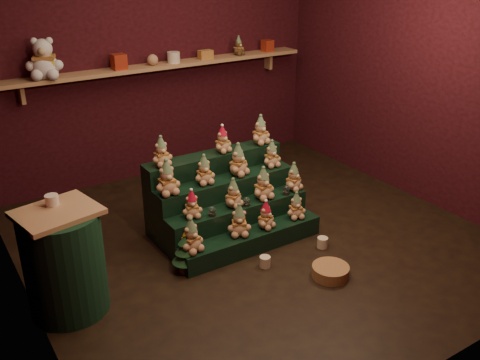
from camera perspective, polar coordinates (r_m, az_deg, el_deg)
ground at (r=5.04m, az=1.67°, el=-6.32°), size 4.00×4.00×0.00m
back_wall at (r=6.26m, az=-9.07°, el=13.14°), size 4.00×0.10×2.80m
front_wall at (r=3.13m, az=23.64°, el=0.55°), size 4.00×0.10×2.80m
right_wall at (r=5.88m, az=18.94°, el=11.50°), size 0.10×4.00×2.80m
back_shelf at (r=6.12m, az=-8.31°, el=11.93°), size 3.60×0.26×0.24m
riser_tier_front at (r=4.84m, az=1.24°, el=-6.48°), size 1.40×0.22×0.18m
riser_tier_midfront at (r=4.95m, az=-0.17°, el=-4.50°), size 1.40×0.22×0.36m
riser_tier_midback at (r=5.08m, az=-1.51°, el=-2.62°), size 1.40×0.22×0.54m
riser_tier_back at (r=5.21m, az=-2.78°, el=-0.82°), size 1.40×0.22×0.72m
teddy_0 at (r=4.45m, az=-5.24°, el=-5.91°), size 0.26×0.24×0.30m
teddy_1 at (r=4.67m, az=-0.09°, el=-4.29°), size 0.27×0.26×0.29m
teddy_2 at (r=4.80m, az=2.76°, el=-3.75°), size 0.23×0.22×0.26m
teddy_3 at (r=5.00m, az=6.01°, el=-2.72°), size 0.22×0.20×0.25m
teddy_4 at (r=4.62m, az=-5.16°, el=-2.58°), size 0.21×0.20×0.25m
teddy_5 at (r=4.78m, az=-0.74°, el=-1.41°), size 0.25×0.24×0.27m
teddy_6 at (r=4.93m, az=2.48°, el=-0.36°), size 0.23×0.21×0.30m
teddy_7 at (r=5.13m, az=5.73°, el=0.35°), size 0.24×0.23×0.27m
teddy_8 at (r=4.63m, az=-7.81°, el=0.27°), size 0.22×0.20×0.31m
teddy_9 at (r=4.81m, az=-3.85°, el=1.10°), size 0.20×0.18×0.27m
teddy_10 at (r=4.98m, az=-0.20°, el=2.17°), size 0.28×0.27×0.30m
teddy_11 at (r=5.19m, az=3.40°, el=2.80°), size 0.19×0.17×0.26m
teddy_12 at (r=4.78m, az=-8.40°, el=3.04°), size 0.20×0.18×0.27m
teddy_13 at (r=5.06m, az=-1.89°, el=4.36°), size 0.21×0.20×0.25m
teddy_14 at (r=5.27m, az=2.19°, el=5.36°), size 0.23×0.21×0.28m
snow_globe_a at (r=4.66m, az=-2.99°, el=-3.32°), size 0.07×0.07×0.09m
snow_globe_b at (r=4.83m, az=0.75°, el=-2.31°), size 0.06×0.06×0.08m
snow_globe_c at (r=5.06m, az=4.95°, el=-1.05°), size 0.07×0.07×0.09m
side_table at (r=4.14m, az=-18.22°, el=-8.29°), size 0.62×0.58×0.83m
table_ornament at (r=4.01m, az=-19.43°, el=-2.03°), size 0.10×0.10×0.08m
mini_christmas_tree at (r=4.50m, az=-5.88°, el=-7.70°), size 0.22×0.22×0.38m
mug_left at (r=4.62m, az=2.68°, el=-8.69°), size 0.10×0.10×0.10m
mug_right at (r=4.94m, az=8.79°, el=-6.61°), size 0.10×0.10×0.10m
wicker_basket at (r=4.55m, az=9.62°, el=-9.59°), size 0.35×0.35×0.10m
white_bear at (r=5.64m, az=-20.26°, el=12.60°), size 0.44×0.42×0.50m
brown_bear at (r=6.53m, az=-0.16°, el=14.11°), size 0.18×0.17×0.22m
gift_tin_red_a at (r=5.89m, az=-12.79°, el=12.20°), size 0.14×0.14×0.16m
gift_tin_cream at (r=6.14m, az=-7.09°, el=12.85°), size 0.14×0.14×0.12m
gift_tin_red_b at (r=6.78m, az=2.94°, el=14.11°), size 0.12×0.12×0.14m
shelf_plush_ball at (r=6.04m, az=-9.31°, el=12.54°), size 0.12×0.12×0.12m
scarf_gift_box at (r=6.33m, az=-3.70°, el=13.21°), size 0.16×0.10×0.10m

